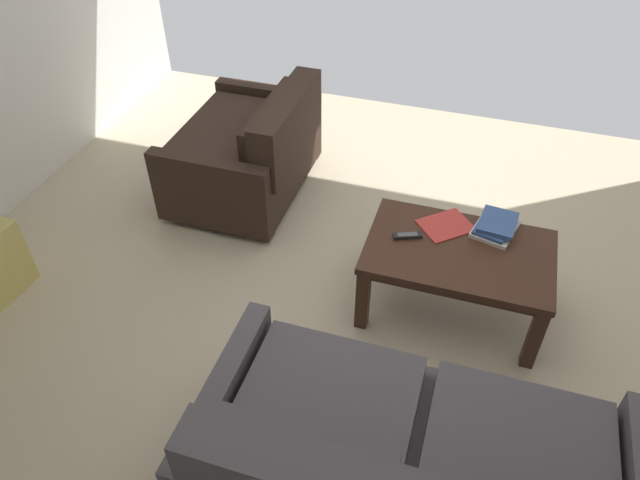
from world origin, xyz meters
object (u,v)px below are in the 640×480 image
Objects in this scene: book_stack at (496,225)px; loveseat_near at (250,150)px; sofa_main at (409,480)px; loose_magazine at (446,225)px; tv_remote at (408,236)px; coffee_table at (458,259)px.

loveseat_near is at bearing -16.92° from book_stack.
sofa_main reaches higher than loose_magazine.
loveseat_near is 6.89× the size of tv_remote.
loveseat_near is at bearing -25.69° from coffee_table.
book_stack is 0.28m from loose_magazine.
sofa_main is 2.56m from loveseat_near.
sofa_main reaches higher than tv_remote.
sofa_main is 1.52× the size of loveseat_near.
sofa_main is at bearing 89.39° from coffee_table.
coffee_table is 3.61× the size of loose_magazine.
tv_remote is (0.29, -0.01, 0.08)m from coffee_table.
coffee_table is at bearing 53.36° from book_stack.
loveseat_near is 1.56m from loose_magazine.
loose_magazine reaches higher than coffee_table.
tv_remote is at bearing -91.16° from loose_magazine.
loose_magazine is (0.09, -1.49, 0.10)m from sofa_main.
sofa_main is 1.31m from coffee_table.
tv_remote is 0.25m from loose_magazine.
book_stack is at bearing -126.64° from coffee_table.
sofa_main is 1.36m from tv_remote.
book_stack is (-1.71, 0.52, 0.16)m from loveseat_near.
sofa_main is 1.55m from book_stack.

